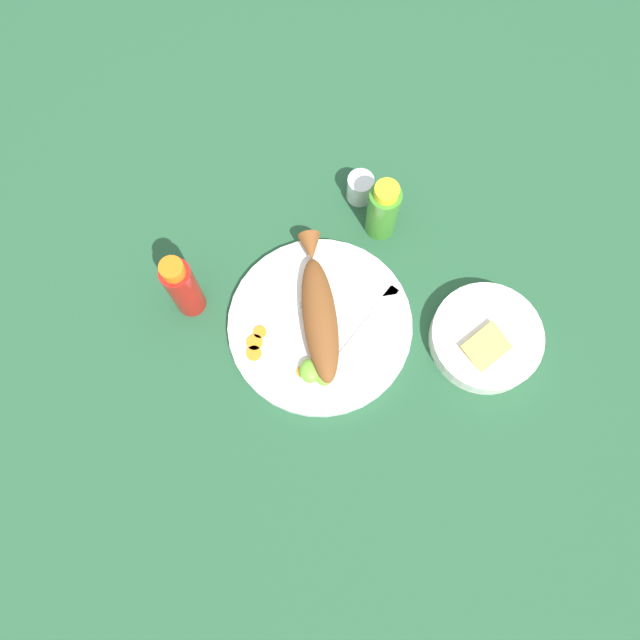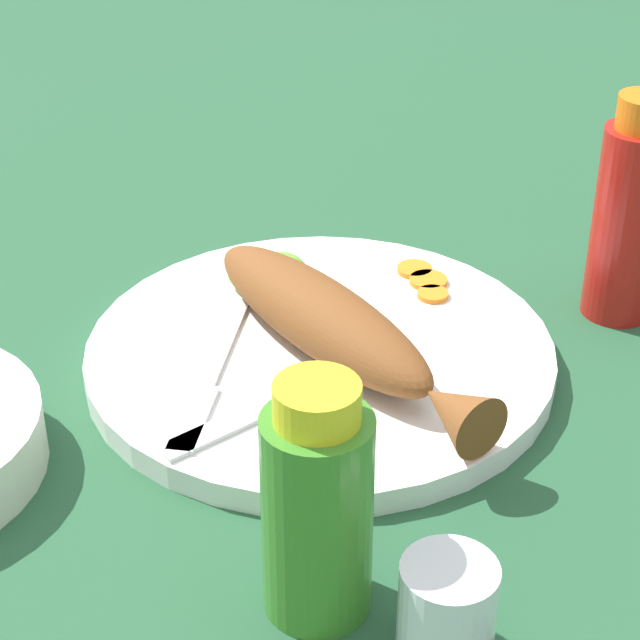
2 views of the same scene
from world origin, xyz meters
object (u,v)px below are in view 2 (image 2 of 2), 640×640
object	(u,v)px
fried_fish	(335,326)
fork_far	(210,380)
hot_sauce_bottle_red	(629,215)
salt_cup	(446,619)
main_plate	(320,355)
fork_near	(268,407)
hot_sauce_bottle_green	(317,506)

from	to	relation	value
fried_fish	fork_far	size ratio (longest dim) A/B	1.92
hot_sauce_bottle_red	salt_cup	bearing A→B (deg)	121.29
fork_far	salt_cup	size ratio (longest dim) A/B	2.43
main_plate	hot_sauce_bottle_red	bearing A→B (deg)	-104.90
fork_near	fork_far	bearing A→B (deg)	-77.24
fork_far	salt_cup	world-z (taller)	salt_cup
salt_cup	hot_sauce_bottle_red	bearing A→B (deg)	-58.71
hot_sauce_bottle_red	main_plate	bearing A→B (deg)	75.10
main_plate	fork_near	bearing A→B (deg)	123.17
hot_sauce_bottle_red	salt_cup	distance (m)	0.38
hot_sauce_bottle_red	hot_sauce_bottle_green	bearing A→B (deg)	109.94
fork_far	hot_sauce_bottle_red	distance (m)	0.33
fork_near	salt_cup	world-z (taller)	salt_cup
fork_far	hot_sauce_bottle_green	world-z (taller)	hot_sauce_bottle_green
hot_sauce_bottle_green	salt_cup	distance (m)	0.09
fried_fish	hot_sauce_bottle_green	size ratio (longest dim) A/B	1.97
fork_far	main_plate	bearing A→B (deg)	131.53
hot_sauce_bottle_red	hot_sauce_bottle_green	world-z (taller)	hot_sauce_bottle_red
fork_near	hot_sauce_bottle_red	xyz separation A→B (m)	(-0.01, -0.30, 0.06)
fork_near	hot_sauce_bottle_green	world-z (taller)	hot_sauce_bottle_green
salt_cup	fork_near	bearing A→B (deg)	-6.23
fried_fish	fork_near	size ratio (longest dim) A/B	1.51
main_plate	salt_cup	size ratio (longest dim) A/B	5.49
fried_fish	hot_sauce_bottle_red	bearing A→B (deg)	-104.01
fried_fish	salt_cup	size ratio (longest dim) A/B	4.67
hot_sauce_bottle_red	salt_cup	xyz separation A→B (m)	(-0.20, 0.32, -0.06)
fork_far	hot_sauce_bottle_green	size ratio (longest dim) A/B	1.03
hot_sauce_bottle_green	salt_cup	bearing A→B (deg)	-153.74
hot_sauce_bottle_red	fried_fish	bearing A→B (deg)	79.06
fried_fish	salt_cup	world-z (taller)	fried_fish
fried_fish	hot_sauce_bottle_green	bearing A→B (deg)	140.50
fork_near	fried_fish	bearing A→B (deg)	-163.04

